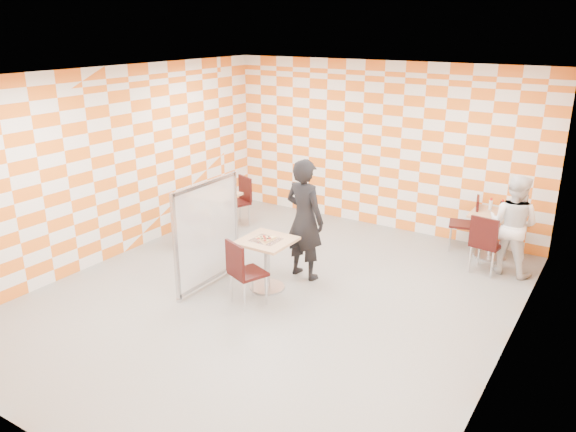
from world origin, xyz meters
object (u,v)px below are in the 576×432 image
(second_table, at_px, (493,227))
(man_white, at_px, (513,225))
(empty_table, at_px, (216,207))
(chair_empty_near, at_px, (189,214))
(main_table, at_px, (267,255))
(soda_bottle, at_px, (502,207))
(chair_empty_far, at_px, (240,197))
(sport_bottle, at_px, (491,205))
(chair_main_front, at_px, (242,268))
(partition, at_px, (207,233))
(man_dark, at_px, (305,219))
(chair_second_front, at_px, (485,240))
(chair_second_side, at_px, (469,219))

(second_table, bearing_deg, man_white, -51.44)
(empty_table, distance_m, chair_empty_near, 0.64)
(main_table, distance_m, soda_bottle, 3.86)
(second_table, xyz_separation_m, chair_empty_far, (-4.33, -0.94, 0.04))
(chair_empty_near, height_order, sport_bottle, sport_bottle)
(second_table, bearing_deg, soda_bottle, 23.37)
(chair_main_front, distance_m, partition, 0.88)
(empty_table, relative_size, chair_empty_near, 0.81)
(second_table, bearing_deg, man_dark, -134.34)
(man_white, bearing_deg, empty_table, 23.33)
(main_table, distance_m, second_table, 3.76)
(soda_bottle, bearing_deg, chair_main_front, -125.27)
(partition, distance_m, man_dark, 1.41)
(chair_main_front, xyz_separation_m, soda_bottle, (2.49, 3.52, 0.31))
(chair_second_front, relative_size, man_white, 0.60)
(chair_main_front, distance_m, sport_bottle, 4.29)
(chair_second_front, height_order, chair_second_side, same)
(partition, bearing_deg, man_white, 37.69)
(sport_bottle, bearing_deg, man_dark, -131.28)
(man_white, relative_size, soda_bottle, 6.67)
(chair_main_front, bearing_deg, chair_second_side, 60.77)
(soda_bottle, bearing_deg, man_dark, -135.00)
(chair_second_side, relative_size, man_dark, 0.51)
(chair_second_side, relative_size, partition, 0.60)
(chair_main_front, relative_size, chair_second_front, 1.00)
(second_table, bearing_deg, empty_table, -160.52)
(empty_table, distance_m, chair_second_side, 4.33)
(empty_table, distance_m, chair_empty_far, 0.63)
(chair_second_side, relative_size, chair_empty_near, 1.00)
(main_table, distance_m, chair_second_front, 3.28)
(chair_empty_far, relative_size, man_white, 0.60)
(chair_empty_far, distance_m, sport_bottle, 4.37)
(chair_second_front, xyz_separation_m, chair_empty_far, (-4.39, -0.21, 0.00))
(main_table, bearing_deg, man_white, 41.02)
(chair_second_front, xyz_separation_m, man_white, (0.31, 0.27, 0.22))
(chair_main_front, distance_m, chair_empty_far, 3.19)
(second_table, xyz_separation_m, man_white, (0.37, -0.46, 0.26))
(man_dark, distance_m, sport_bottle, 3.15)
(man_dark, relative_size, man_white, 1.18)
(chair_second_side, bearing_deg, soda_bottle, -4.72)
(empty_table, relative_size, partition, 0.48)
(second_table, height_order, chair_main_front, chair_main_front)
(chair_main_front, relative_size, soda_bottle, 4.02)
(chair_second_side, bearing_deg, main_table, -124.18)
(man_dark, bearing_deg, empty_table, -7.34)
(chair_main_front, height_order, chair_empty_near, same)
(empty_table, distance_m, partition, 2.07)
(chair_main_front, xyz_separation_m, man_dark, (0.21, 1.24, 0.36))
(chair_main_front, xyz_separation_m, chair_empty_near, (-2.07, 1.29, 0.00))
(main_table, xyz_separation_m, chair_second_front, (2.47, 2.15, 0.04))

